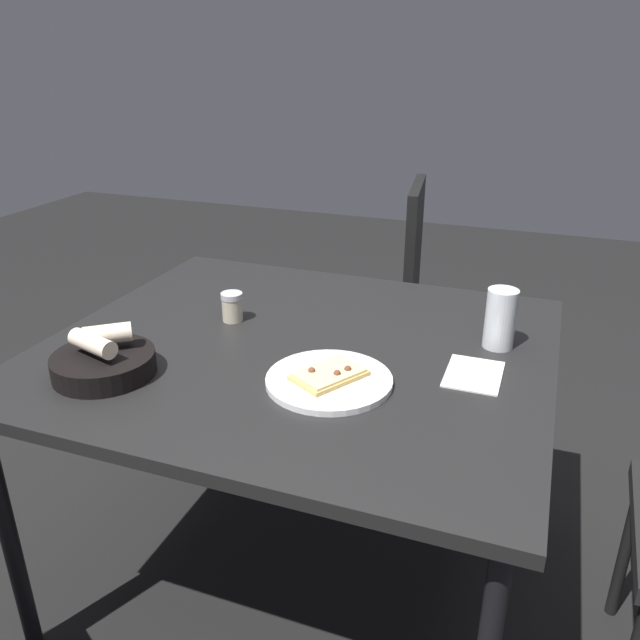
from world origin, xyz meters
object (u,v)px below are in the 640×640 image
Objects in this scene: bread_basket at (103,361)px; beer_glass at (500,322)px; pizza_plate at (329,379)px; dining_table at (298,364)px; pepper_shaker at (232,308)px; chair_near at (383,285)px.

beer_glass is (-0.45, 0.80, 0.03)m from bread_basket.
beer_glass is at bearing 119.31° from bread_basket.
pizza_plate is 0.50m from bread_basket.
beer_glass reaches higher than pizza_plate.
pepper_shaker reaches higher than dining_table.
bread_basket reaches higher than pizza_plate.
dining_table is 1.03m from chair_near.
pepper_shaker is (0.08, -0.67, -0.03)m from beer_glass.
dining_table is at bearing 130.07° from bread_basket.
chair_near is at bearing -149.20° from beer_glass.
bread_basket reaches higher than dining_table.
dining_table is 8.19× the size of beer_glass.
bread_basket is 0.92m from beer_glass.
pizza_plate is (0.16, 0.14, 0.06)m from dining_table.
pepper_shaker is at bearing -123.35° from pizza_plate.
pizza_plate reaches higher than dining_table.
pizza_plate is 0.30× the size of chair_near.
beer_glass is 1.03m from chair_near.
beer_glass is at bearing 30.80° from chair_near.
chair_near is at bearing -176.89° from dining_table.
chair_near is (-0.86, -0.51, -0.27)m from beer_glass.
dining_table is at bearing 70.35° from pepper_shaker.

